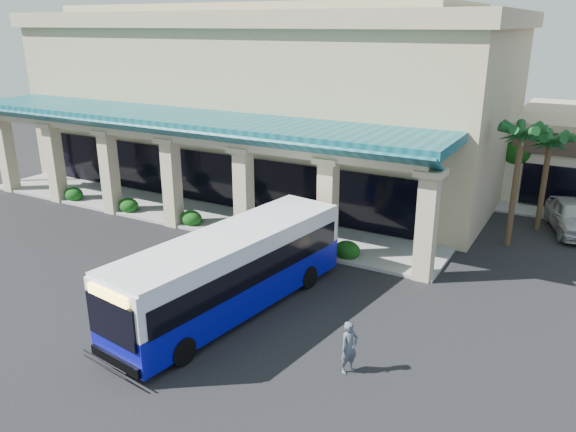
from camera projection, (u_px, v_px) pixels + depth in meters
The scene contains 10 objects.
ground at pixel (236, 296), 22.29m from camera, with size 110.00×110.00×0.00m, color black.
main_building at pixel (270, 96), 37.34m from camera, with size 30.80×14.80×11.35m, color tan, non-canonical shape.
arcade at pixel (184, 166), 30.68m from camera, with size 30.00×6.20×5.70m, color #0D4650, non-canonical shape.
palm_0 at pixel (516, 180), 26.34m from camera, with size 2.40×2.40×6.60m, color #0F3B17, non-canonical shape.
palm_1 at pixel (545, 176), 28.48m from camera, with size 2.40×2.40×5.80m, color #0F3B17, non-canonical shape.
palm_2 at pixel (9, 137), 37.07m from camera, with size 2.40×2.40×6.20m, color #0F3B17, non-canonical shape.
broadleaf_tree at pixel (517, 161), 33.69m from camera, with size 2.60×2.60×4.81m, color #0F3D0D, non-canonical shape.
transit_bus at pixel (232, 273), 20.69m from camera, with size 2.57×11.03×3.08m, color #0A0DA3, non-canonical shape.
pedestrian at pixel (349, 348), 17.17m from camera, with size 0.62×0.41×1.70m, color #4A535F.
car_silver at pixel (573, 216), 28.85m from camera, with size 2.01×5.00×1.70m, color #BBBBBB.
Camera 1 is at (11.65, -16.45, 10.25)m, focal length 35.00 mm.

